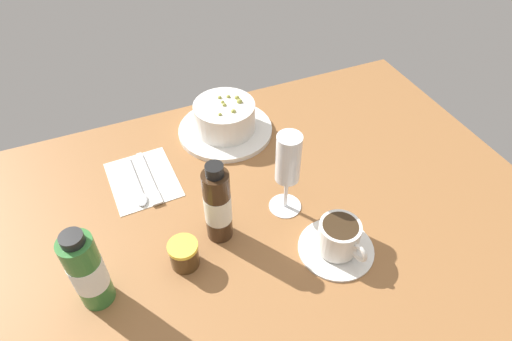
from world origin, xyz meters
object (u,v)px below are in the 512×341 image
coffee_cup (338,240)px  sauce_bottle_brown (217,204)px  porridge_bowl (225,119)px  jam_jar (184,254)px  sauce_bottle_green (87,271)px  cutlery_setting (143,180)px  wine_glass (288,163)px

coffee_cup → sauce_bottle_brown: (18.60, -12.33, 5.11)cm
porridge_bowl → jam_jar: size_ratio=4.12×
sauce_bottle_green → jam_jar: bearing=-177.2°
sauce_bottle_brown → coffee_cup: bearing=146.5°
sauce_bottle_brown → sauce_bottle_green: size_ratio=1.06×
cutlery_setting → jam_jar: size_ratio=3.18×
porridge_bowl → sauce_bottle_brown: (11.57, 28.04, 4.36)cm
jam_jar → sauce_bottle_brown: size_ratio=0.30×
porridge_bowl → wine_glass: (-2.86, 27.05, 8.32)cm
wine_glass → sauce_bottle_green: wine_glass is taller
cutlery_setting → coffee_cup: bearing=132.7°
jam_jar → sauce_bottle_green: bearing=2.8°
porridge_bowl → coffee_cup: (-7.03, 40.37, -0.74)cm
coffee_cup → sauce_bottle_green: 42.97cm
coffee_cup → jam_jar: size_ratio=2.59×
wine_glass → jam_jar: size_ratio=3.39×
porridge_bowl → coffee_cup: porridge_bowl is taller
coffee_cup → wine_glass: (4.16, -13.32, 9.06)cm
coffee_cup → sauce_bottle_green: bearing=-9.8°
coffee_cup → wine_glass: wine_glass is taller
sauce_bottle_green → sauce_bottle_brown: bearing=-167.9°
wine_glass → sauce_bottle_brown: 15.00cm
cutlery_setting → wine_glass: bearing=143.9°
coffee_cup → sauce_bottle_brown: 22.89cm
wine_glass → sauce_bottle_green: 38.63cm
sauce_bottle_brown → wine_glass: bearing=-176.1°
porridge_bowl → wine_glass: wine_glass is taller
cutlery_setting → sauce_bottle_green: size_ratio=1.02×
cutlery_setting → coffee_cup: size_ratio=1.23×
cutlery_setting → sauce_bottle_green: sauce_bottle_green is taller
cutlery_setting → coffee_cup: 43.14cm
coffee_cup → jam_jar: 27.82cm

